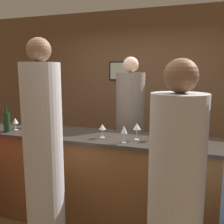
{
  "coord_description": "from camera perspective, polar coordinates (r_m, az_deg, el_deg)",
  "views": [
    {
      "loc": [
        0.9,
        -2.49,
        1.75
      ],
      "look_at": [
        0.04,
        0.1,
        1.3
      ],
      "focal_mm": 40.0,
      "sensor_mm": 36.0,
      "label": 1
    }
  ],
  "objects": [
    {
      "name": "wine_glass_5",
      "position": [
        2.8,
        -15.84,
        -3.17
      ],
      "size": [
        0.06,
        0.06,
        0.14
      ],
      "color": "silver",
      "rests_on": "bar_counter"
    },
    {
      "name": "wine_glass_3",
      "position": [
        3.19,
        -21.24,
        -1.94
      ],
      "size": [
        0.07,
        0.07,
        0.15
      ],
      "color": "silver",
      "rests_on": "bar_counter"
    },
    {
      "name": "bartender",
      "position": [
        3.37,
        4.11,
        -5.34
      ],
      "size": [
        0.38,
        0.38,
        1.93
      ],
      "rotation": [
        0.0,
        0.0,
        3.14
      ],
      "color": "gray",
      "rests_on": "ground_plane"
    },
    {
      "name": "wine_glass_2",
      "position": [
        2.45,
        2.76,
        -4.13
      ],
      "size": [
        0.06,
        0.06,
        0.17
      ],
      "color": "silver",
      "rests_on": "bar_counter"
    },
    {
      "name": "wine_bottle_1",
      "position": [
        3.13,
        -22.93,
        -2.05
      ],
      "size": [
        0.08,
        0.08,
        0.3
      ],
      "color": "black",
      "rests_on": "bar_counter"
    },
    {
      "name": "guest_2",
      "position": [
        2.26,
        -15.23,
        -11.83
      ],
      "size": [
        0.33,
        0.33,
        2.01
      ],
      "color": "#B2B2B7",
      "rests_on": "ground_plane"
    },
    {
      "name": "bar_counter",
      "position": [
        2.91,
        -1.44,
        -15.47
      ],
      "size": [
        3.42,
        0.61,
        1.05
      ],
      "color": "brown",
      "rests_on": "ground_plane"
    },
    {
      "name": "back_wall",
      "position": [
        4.5,
        6.75,
        4.85
      ],
      "size": [
        8.0,
        0.08,
        2.8
      ],
      "color": "brown",
      "rests_on": "ground_plane"
    },
    {
      "name": "wine_glass_1",
      "position": [
        2.57,
        9.39,
        -3.57
      ],
      "size": [
        0.07,
        0.07,
        0.17
      ],
      "color": "silver",
      "rests_on": "bar_counter"
    },
    {
      "name": "wine_glass_6",
      "position": [
        2.56,
        5.71,
        -3.39
      ],
      "size": [
        0.08,
        0.08,
        0.17
      ],
      "color": "silver",
      "rests_on": "bar_counter"
    },
    {
      "name": "ground_plane",
      "position": [
        3.17,
        -1.4,
        -24.16
      ],
      "size": [
        14.0,
        14.0,
        0.0
      ],
      "primitive_type": "plane",
      "color": "brown"
    },
    {
      "name": "wine_glass_0",
      "position": [
        2.63,
        -2.23,
        -3.5
      ],
      "size": [
        0.07,
        0.07,
        0.15
      ],
      "color": "silver",
      "rests_on": "bar_counter"
    },
    {
      "name": "guest_3",
      "position": [
        1.92,
        14.26,
        -19.11
      ],
      "size": [
        0.38,
        0.38,
        1.83
      ],
      "color": "#B2B2B7",
      "rests_on": "ground_plane"
    },
    {
      "name": "wine_bottle_2",
      "position": [
        3.3,
        -16.2,
        -1.23
      ],
      "size": [
        0.07,
        0.07,
        0.3
      ],
      "color": "black",
      "rests_on": "bar_counter"
    }
  ]
}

